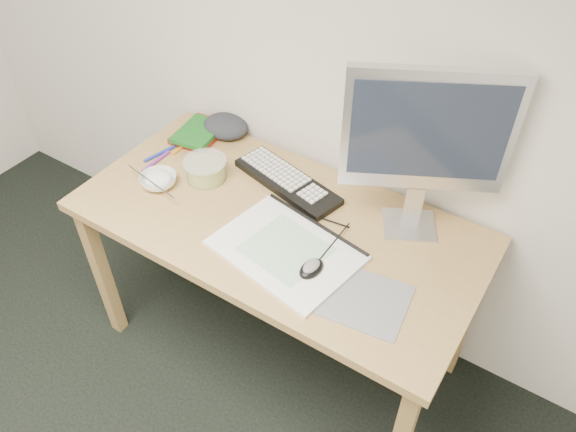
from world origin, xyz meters
name	(u,v)px	position (x,y,z in m)	size (l,w,h in m)	color
desk	(277,237)	(0.22, 1.43, 0.67)	(1.40, 0.70, 0.75)	tan
mousepad	(365,300)	(0.64, 1.28, 0.75)	(0.24, 0.22, 0.00)	slate
sketchpad	(286,250)	(0.33, 1.32, 0.76)	(0.45, 0.32, 0.01)	white
keyboard	(287,182)	(0.15, 1.61, 0.76)	(0.43, 0.14, 0.03)	black
monitor	(427,136)	(0.61, 1.65, 1.11)	(0.46, 0.26, 0.58)	silver
mouse	(311,266)	(0.45, 1.29, 0.78)	(0.06, 0.10, 0.03)	black
rice_bowl	(159,181)	(-0.24, 1.35, 0.77)	(0.13, 0.13, 0.04)	white
chopsticks	(151,181)	(-0.24, 1.31, 0.79)	(0.02, 0.02, 0.26)	#B9BABC
fruit_tub	(206,169)	(-0.12, 1.48, 0.79)	(0.16, 0.16, 0.08)	#F1F255
book_red	(200,133)	(-0.31, 1.68, 0.76)	(0.16, 0.22, 0.02)	maroon
book_green	(198,132)	(-0.30, 1.66, 0.78)	(0.15, 0.20, 0.02)	#18601C
cloth_lump	(226,126)	(-0.23, 1.75, 0.78)	(0.16, 0.13, 0.07)	#292B31
pencil_pink	(278,208)	(0.19, 1.48, 0.75)	(0.01, 0.01, 0.16)	pink
pencil_tan	(292,217)	(0.26, 1.47, 0.75)	(0.01, 0.01, 0.19)	tan
pencil_black	(327,220)	(0.37, 1.52, 0.75)	(0.01, 0.01, 0.16)	black
marker_blue	(159,154)	(-0.36, 1.49, 0.76)	(0.01, 0.01, 0.14)	#1E34A6
marker_orange	(184,146)	(-0.32, 1.58, 0.76)	(0.01, 0.01, 0.13)	orange
marker_purple	(156,161)	(-0.34, 1.44, 0.76)	(0.01, 0.01, 0.15)	#7A2792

